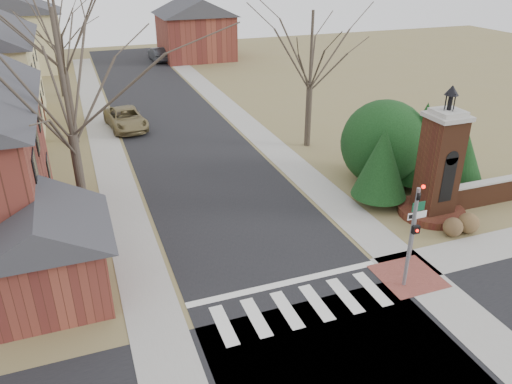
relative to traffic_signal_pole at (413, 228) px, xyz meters
name	(u,v)px	position (x,y,z in m)	size (l,w,h in m)	color
ground	(311,320)	(-4.30, -0.57, -2.59)	(120.00, 120.00, 0.00)	olive
main_street	(178,131)	(-4.30, 21.43, -2.58)	(8.00, 70.00, 0.01)	black
cross_street	(355,382)	(-4.30, -3.57, -2.58)	(120.00, 8.00, 0.01)	black
crosswalk_zone	(302,306)	(-4.30, 0.23, -2.58)	(8.00, 2.20, 0.02)	silver
stop_bar	(286,283)	(-4.30, 1.73, -2.58)	(8.00, 0.35, 0.02)	silver
sidewalk_right_main	(245,123)	(0.90, 21.43, -2.58)	(2.00, 60.00, 0.02)	gray
sidewalk_left	(104,139)	(-9.50, 21.43, -2.58)	(2.00, 60.00, 0.02)	gray
curb_apron	(408,276)	(0.50, 0.43, -2.57)	(2.40, 2.40, 0.02)	brown
traffic_signal_pole	(413,228)	(0.00, 0.00, 0.00)	(0.28, 0.41, 4.50)	slate
sign_post	(416,220)	(1.29, 1.41, -0.64)	(0.90, 0.07, 2.75)	slate
brick_gate_monument	(438,175)	(4.70, 4.42, -0.42)	(3.20, 3.20, 6.47)	#512A18
brick_garden_wall	(504,189)	(9.20, 4.43, -1.93)	(7.50, 0.50, 1.30)	#512A18
garage_left	(44,247)	(-12.82, 3.92, -0.35)	(4.80, 4.80, 4.29)	brown
house_distant_left	(10,30)	(-16.31, 47.42, 1.66)	(10.80, 8.80, 8.53)	beige
house_distant_right	(195,27)	(3.69, 47.42, 1.06)	(8.80, 8.80, 7.30)	brown
evergreen_near	(382,162)	(2.90, 6.43, -0.29)	(2.80, 2.80, 4.10)	#473D33
evergreen_mid	(423,141)	(6.20, 7.63, 0.01)	(3.40, 3.40, 4.70)	#473D33
evergreen_far	(463,155)	(8.20, 6.63, -0.69)	(2.40, 2.40, 3.30)	#473D33
evergreen_mass	(385,140)	(4.70, 8.93, -0.19)	(4.80, 4.80, 4.80)	black
bare_tree_0	(61,66)	(-11.30, 8.43, 5.11)	(8.05, 8.05, 11.15)	#473D33
bare_tree_1	(56,19)	(-11.30, 21.43, 5.44)	(8.40, 8.40, 11.64)	#473D33
bare_tree_2	(50,14)	(-11.80, 34.43, 4.44)	(7.35, 7.35, 10.19)	#473D33
bare_tree_3	(312,43)	(3.20, 15.43, 4.10)	(7.00, 7.00, 9.70)	#473D33
pickup_truck	(126,119)	(-7.70, 23.28, -1.86)	(2.42, 5.25, 1.46)	olive
distant_car	(159,54)	(-0.90, 47.19, -1.79)	(1.69, 4.85, 1.60)	#33363B
dry_shrub_left	(453,227)	(4.30, 2.43, -2.14)	(0.90, 0.90, 0.90)	brown
dry_shrub_right	(468,223)	(5.16, 2.43, -2.10)	(0.97, 0.97, 0.97)	brown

